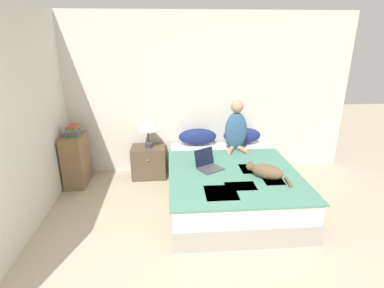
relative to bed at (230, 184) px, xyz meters
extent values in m
cube|color=beige|center=(-0.40, 1.14, 1.02)|extent=(5.06, 0.05, 2.55)
cube|color=beige|center=(-2.45, -0.46, 1.02)|extent=(0.05, 4.14, 2.55)
cube|color=#9E998E|center=(0.00, 0.01, -0.13)|extent=(1.63, 2.13, 0.26)
cube|color=silver|center=(0.00, 0.01, 0.12)|extent=(1.60, 2.10, 0.24)
cube|color=#4C8470|center=(0.00, -0.21, 0.25)|extent=(1.67, 1.70, 0.02)
cube|color=#3D4784|center=(0.22, -0.09, 0.26)|extent=(0.21, 0.31, 0.01)
cube|color=#3D4784|center=(0.44, -0.42, 0.26)|extent=(0.24, 0.31, 0.01)
cube|color=#3D4784|center=(0.00, -0.56, 0.26)|extent=(0.36, 0.23, 0.01)
cube|color=#3D4784|center=(-0.25, -0.70, 0.26)|extent=(0.36, 0.36, 0.01)
ellipsoid|color=navy|center=(-0.37, 0.92, 0.39)|extent=(0.61, 0.24, 0.26)
ellipsoid|color=navy|center=(0.37, 0.92, 0.39)|extent=(0.61, 0.24, 0.26)
ellipsoid|color=#33567A|center=(0.20, 0.66, 0.56)|extent=(0.34, 0.19, 0.59)
sphere|color=tan|center=(0.20, 0.66, 0.94)|extent=(0.19, 0.19, 0.19)
cylinder|color=tan|center=(0.10, 0.54, 0.30)|extent=(0.16, 0.25, 0.07)
cylinder|color=tan|center=(0.29, 0.54, 0.30)|extent=(0.16, 0.25, 0.07)
ellipsoid|color=brown|center=(0.37, -0.39, 0.35)|extent=(0.43, 0.38, 0.18)
sphere|color=brown|center=(0.19, -0.26, 0.38)|extent=(0.11, 0.11, 0.11)
cone|color=brown|center=(0.18, -0.28, 0.42)|extent=(0.05, 0.05, 0.05)
cone|color=brown|center=(0.21, -0.23, 0.42)|extent=(0.05, 0.05, 0.05)
cylinder|color=brown|center=(0.59, -0.54, 0.28)|extent=(0.06, 0.22, 0.04)
cube|color=#424247|center=(-0.29, -0.07, 0.27)|extent=(0.37, 0.35, 0.02)
cube|color=black|center=(-0.36, 0.05, 0.39)|extent=(0.28, 0.20, 0.23)
cube|color=brown|center=(-1.16, 0.86, 0.00)|extent=(0.54, 0.40, 0.51)
sphere|color=tan|center=(-1.16, 0.65, 0.11)|extent=(0.03, 0.03, 0.03)
cylinder|color=#38383D|center=(-1.15, 0.85, 0.30)|extent=(0.11, 0.11, 0.08)
cylinder|color=#38383D|center=(-1.15, 0.85, 0.44)|extent=(0.02, 0.02, 0.21)
cone|color=white|center=(-1.15, 0.85, 0.66)|extent=(0.31, 0.31, 0.23)
cube|color=brown|center=(-2.25, 0.70, 0.14)|extent=(0.30, 0.56, 0.79)
cube|color=#3D7A51|center=(-2.25, 0.70, 0.55)|extent=(0.20, 0.22, 0.04)
cube|color=#844270|center=(-2.25, 0.71, 0.59)|extent=(0.20, 0.23, 0.04)
cube|color=#3D7A51|center=(-2.24, 0.69, 0.63)|extent=(0.14, 0.23, 0.04)
cube|color=#B24238|center=(-2.24, 0.70, 0.67)|extent=(0.15, 0.21, 0.04)
camera|label=1|loc=(-0.80, -3.65, 1.91)|focal=28.00mm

